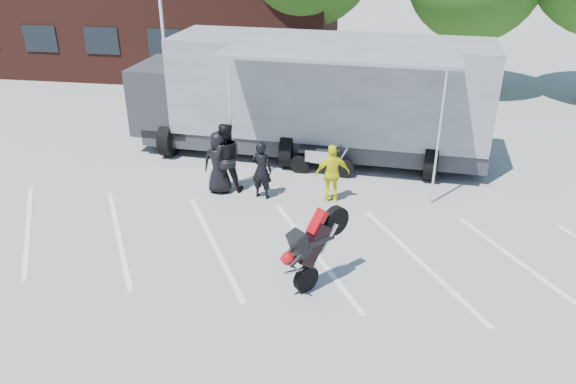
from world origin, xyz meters
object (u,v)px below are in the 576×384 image
(transporter_truck, at_px, (312,154))
(parked_motorcycle, at_px, (322,175))
(stunt_bike_rider, at_px, (328,279))
(spectator_leather_a, at_px, (219,162))
(spectator_leather_b, at_px, (262,170))
(spectator_leather_c, at_px, (225,158))
(spectator_hivis, at_px, (332,173))

(transporter_truck, xyz_separation_m, parked_motorcycle, (0.50, -1.61, 0.00))
(parked_motorcycle, distance_m, stunt_bike_rider, 5.44)
(spectator_leather_a, bearing_deg, parked_motorcycle, -155.51)
(transporter_truck, relative_size, spectator_leather_b, 7.24)
(spectator_leather_b, bearing_deg, stunt_bike_rider, 132.85)
(parked_motorcycle, bearing_deg, transporter_truck, 22.47)
(transporter_truck, distance_m, spectator_leather_b, 3.58)
(stunt_bike_rider, bearing_deg, spectator_leather_c, 172.10)
(spectator_leather_c, bearing_deg, stunt_bike_rider, 113.60)
(transporter_truck, height_order, spectator_leather_c, spectator_leather_c)
(spectator_leather_c, height_order, spectator_hivis, spectator_leather_c)
(spectator_leather_a, bearing_deg, transporter_truck, -130.54)
(spectator_leather_a, xyz_separation_m, spectator_hivis, (3.15, -0.07, -0.08))
(stunt_bike_rider, xyz_separation_m, spectator_hivis, (-0.27, 3.74, 0.81))
(stunt_bike_rider, height_order, spectator_leather_c, spectator_leather_c)
(spectator_leather_c, relative_size, spectator_hivis, 1.23)
(stunt_bike_rider, bearing_deg, parked_motorcycle, 139.70)
(spectator_leather_b, relative_size, spectator_hivis, 1.00)
(transporter_truck, bearing_deg, spectator_hivis, -70.23)
(stunt_bike_rider, relative_size, spectator_hivis, 1.18)
(parked_motorcycle, relative_size, spectator_hivis, 1.21)
(stunt_bike_rider, height_order, spectator_hivis, spectator_hivis)
(parked_motorcycle, xyz_separation_m, spectator_leather_a, (-2.71, -1.58, 0.89))
(stunt_bike_rider, height_order, spectator_leather_a, spectator_leather_a)
(parked_motorcycle, height_order, spectator_leather_c, spectator_leather_c)
(parked_motorcycle, height_order, stunt_bike_rider, stunt_bike_rider)
(spectator_leather_c, xyz_separation_m, spectator_hivis, (3.00, -0.17, -0.18))
(transporter_truck, xyz_separation_m, spectator_leather_a, (-2.21, -3.19, 0.89))
(transporter_truck, relative_size, spectator_leather_c, 5.91)
(stunt_bike_rider, relative_size, spectator_leather_c, 0.96)
(spectator_leather_b, bearing_deg, parked_motorcycle, -118.34)
(spectator_leather_b, bearing_deg, spectator_leather_c, -1.30)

